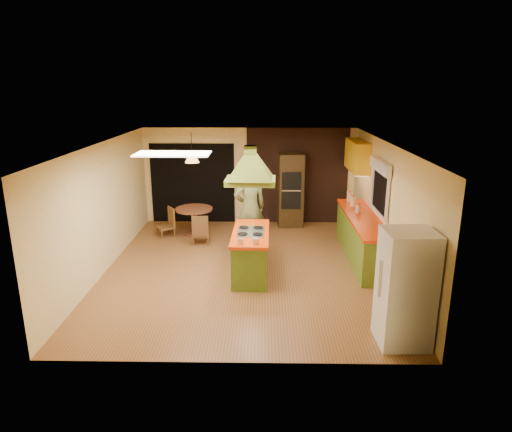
{
  "coord_description": "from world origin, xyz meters",
  "views": [
    {
      "loc": [
        0.38,
        -8.53,
        3.57
      ],
      "look_at": [
        0.23,
        -0.19,
        1.15
      ],
      "focal_mm": 32.0,
      "sensor_mm": 36.0,
      "label": 1
    }
  ],
  "objects_px": {
    "refrigerator": "(406,288)",
    "wall_oven": "(290,190)",
    "man": "(250,208)",
    "kitchen_island": "(251,253)",
    "canister_large": "(350,197)",
    "dining_table": "(194,216)"
  },
  "relations": [
    {
      "from": "kitchen_island",
      "to": "man",
      "type": "distance_m",
      "value": 1.33
    },
    {
      "from": "man",
      "to": "refrigerator",
      "type": "xyz_separation_m",
      "value": [
        2.28,
        -3.61,
        -0.17
      ]
    },
    {
      "from": "refrigerator",
      "to": "dining_table",
      "type": "height_order",
      "value": "refrigerator"
    },
    {
      "from": "man",
      "to": "wall_oven",
      "type": "xyz_separation_m",
      "value": [
        0.98,
        2.02,
        -0.06
      ]
    },
    {
      "from": "refrigerator",
      "to": "wall_oven",
      "type": "xyz_separation_m",
      "value": [
        -1.29,
        5.64,
        0.11
      ]
    },
    {
      "from": "canister_large",
      "to": "man",
      "type": "bearing_deg",
      "value": -156.79
    },
    {
      "from": "kitchen_island",
      "to": "canister_large",
      "type": "distance_m",
      "value": 3.21
    },
    {
      "from": "wall_oven",
      "to": "dining_table",
      "type": "height_order",
      "value": "wall_oven"
    },
    {
      "from": "kitchen_island",
      "to": "refrigerator",
      "type": "bearing_deg",
      "value": -46.27
    },
    {
      "from": "man",
      "to": "dining_table",
      "type": "xyz_separation_m",
      "value": [
        -1.4,
        1.19,
        -0.53
      ]
    },
    {
      "from": "kitchen_island",
      "to": "refrigerator",
      "type": "height_order",
      "value": "refrigerator"
    },
    {
      "from": "refrigerator",
      "to": "wall_oven",
      "type": "distance_m",
      "value": 5.79
    },
    {
      "from": "wall_oven",
      "to": "canister_large",
      "type": "relative_size",
      "value": 9.25
    },
    {
      "from": "man",
      "to": "canister_large",
      "type": "height_order",
      "value": "man"
    },
    {
      "from": "kitchen_island",
      "to": "man",
      "type": "relative_size",
      "value": 0.86
    },
    {
      "from": "kitchen_island",
      "to": "canister_large",
      "type": "bearing_deg",
      "value": 45.1
    },
    {
      "from": "kitchen_island",
      "to": "man",
      "type": "height_order",
      "value": "man"
    },
    {
      "from": "kitchen_island",
      "to": "dining_table",
      "type": "distance_m",
      "value": 2.8
    },
    {
      "from": "man",
      "to": "refrigerator",
      "type": "distance_m",
      "value": 4.27
    },
    {
      "from": "kitchen_island",
      "to": "refrigerator",
      "type": "relative_size",
      "value": 1.03
    },
    {
      "from": "kitchen_island",
      "to": "man",
      "type": "bearing_deg",
      "value": 93.33
    },
    {
      "from": "refrigerator",
      "to": "wall_oven",
      "type": "height_order",
      "value": "wall_oven"
    }
  ]
}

